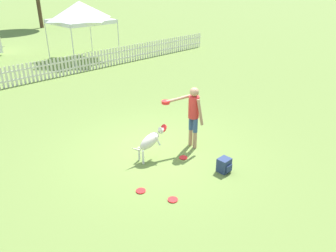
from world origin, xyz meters
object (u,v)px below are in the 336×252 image
handler_person (192,111)px  backpack_on_grass (224,165)px  canopy_tent_main (80,12)px  leaping_dog (150,141)px  frisbee_near_dog (173,200)px  frisbee_midfield (183,158)px  frisbee_near_handler (141,191)px

handler_person → backpack_on_grass: handler_person is taller
handler_person → canopy_tent_main: 11.84m
leaping_dog → frisbee_near_dog: bearing=-14.3°
frisbee_near_dog → canopy_tent_main: canopy_tent_main is taller
frisbee_near_dog → frisbee_midfield: size_ratio=1.00×
handler_person → frisbee_midfield: size_ratio=7.97×
handler_person → backpack_on_grass: size_ratio=4.92×
backpack_on_grass → frisbee_near_handler: bearing=158.3°
frisbee_midfield → backpack_on_grass: (0.24, -1.10, 0.16)m
frisbee_near_dog → backpack_on_grass: (1.67, -0.07, 0.16)m
backpack_on_grass → handler_person: bearing=74.9°
frisbee_near_dog → backpack_on_grass: bearing=-2.4°
handler_person → frisbee_near_dog: size_ratio=7.97×
leaping_dog → frisbee_midfield: size_ratio=4.85×
frisbee_near_dog → leaping_dog: bearing=63.2°
leaping_dog → backpack_on_grass: (0.87, -1.65, -0.36)m
handler_person → backpack_on_grass: (-0.37, -1.39, -0.89)m
handler_person → frisbee_near_dog: bearing=135.3°
handler_person → leaping_dog: 1.37m
handler_person → canopy_tent_main: (3.51, 11.22, 1.42)m
handler_person → leaping_dog: (-1.24, 0.27, -0.53)m
frisbee_near_handler → handler_person: bearing=14.8°
frisbee_near_dog → backpack_on_grass: 1.67m
frisbee_near_handler → backpack_on_grass: size_ratio=0.62×
backpack_on_grass → canopy_tent_main: bearing=72.9°
leaping_dog → frisbee_near_dog: 1.85m
backpack_on_grass → leaping_dog: bearing=117.7°
frisbee_near_handler → canopy_tent_main: size_ratio=0.07×
frisbee_near_handler → canopy_tent_main: (5.83, 11.83, 2.46)m
handler_person → frisbee_near_dog: (-2.04, -1.32, -1.05)m
leaping_dog → frisbee_near_handler: (-1.08, -0.88, -0.52)m
leaping_dog → frisbee_near_handler: leaping_dog is taller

